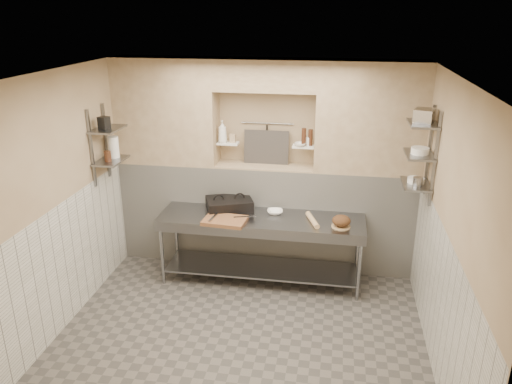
% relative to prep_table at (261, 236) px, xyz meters
% --- Properties ---
extents(floor, '(4.00, 3.90, 0.10)m').
position_rel_prep_table_xyz_m(floor, '(-0.04, -1.18, -0.69)').
color(floor, '#55504B').
rests_on(floor, ground).
extents(ceiling, '(4.00, 3.90, 0.10)m').
position_rel_prep_table_xyz_m(ceiling, '(-0.04, -1.18, 2.21)').
color(ceiling, silver).
rests_on(ceiling, ground).
extents(wall_left, '(0.10, 3.90, 2.80)m').
position_rel_prep_table_xyz_m(wall_left, '(-2.09, -1.18, 0.76)').
color(wall_left, tan).
rests_on(wall_left, ground).
extents(wall_right, '(0.10, 3.90, 2.80)m').
position_rel_prep_table_xyz_m(wall_right, '(2.01, -1.18, 0.76)').
color(wall_right, tan).
rests_on(wall_right, ground).
extents(wall_back, '(4.00, 0.10, 2.80)m').
position_rel_prep_table_xyz_m(wall_back, '(-0.04, 0.82, 0.76)').
color(wall_back, tan).
rests_on(wall_back, ground).
extents(wall_front, '(4.00, 0.10, 2.80)m').
position_rel_prep_table_xyz_m(wall_front, '(-0.04, -3.18, 0.76)').
color(wall_front, tan).
rests_on(wall_front, ground).
extents(backwall_lower, '(4.00, 0.40, 1.40)m').
position_rel_prep_table_xyz_m(backwall_lower, '(-0.04, 0.57, 0.06)').
color(backwall_lower, silver).
rests_on(backwall_lower, floor).
extents(alcove_sill, '(1.30, 0.40, 0.02)m').
position_rel_prep_table_xyz_m(alcove_sill, '(-0.04, 0.57, 0.77)').
color(alcove_sill, tan).
rests_on(alcove_sill, backwall_lower).
extents(backwall_pillar_left, '(1.35, 0.40, 1.40)m').
position_rel_prep_table_xyz_m(backwall_pillar_left, '(-1.36, 0.57, 1.46)').
color(backwall_pillar_left, tan).
rests_on(backwall_pillar_left, backwall_lower).
extents(backwall_pillar_right, '(1.35, 0.40, 1.40)m').
position_rel_prep_table_xyz_m(backwall_pillar_right, '(1.29, 0.57, 1.46)').
color(backwall_pillar_right, tan).
rests_on(backwall_pillar_right, backwall_lower).
extents(backwall_header, '(1.30, 0.40, 0.40)m').
position_rel_prep_table_xyz_m(backwall_header, '(-0.04, 0.57, 1.96)').
color(backwall_header, tan).
rests_on(backwall_header, backwall_lower).
extents(wainscot_left, '(0.02, 3.90, 1.40)m').
position_rel_prep_table_xyz_m(wainscot_left, '(-2.03, -1.18, 0.06)').
color(wainscot_left, silver).
rests_on(wainscot_left, floor).
extents(wainscot_right, '(0.02, 3.90, 1.40)m').
position_rel_prep_table_xyz_m(wainscot_right, '(1.95, -1.18, 0.06)').
color(wainscot_right, silver).
rests_on(wainscot_right, floor).
extents(alcove_shelf_left, '(0.28, 0.16, 0.02)m').
position_rel_prep_table_xyz_m(alcove_shelf_left, '(-0.54, 0.57, 1.06)').
color(alcove_shelf_left, white).
rests_on(alcove_shelf_left, backwall_lower).
extents(alcove_shelf_right, '(0.28, 0.16, 0.02)m').
position_rel_prep_table_xyz_m(alcove_shelf_right, '(0.46, 0.57, 1.06)').
color(alcove_shelf_right, white).
rests_on(alcove_shelf_right, backwall_lower).
extents(utensil_rail, '(0.70, 0.02, 0.02)m').
position_rel_prep_table_xyz_m(utensil_rail, '(-0.04, 0.74, 1.31)').
color(utensil_rail, gray).
rests_on(utensil_rail, wall_back).
extents(hanging_steel, '(0.02, 0.02, 0.30)m').
position_rel_prep_table_xyz_m(hanging_steel, '(-0.04, 0.72, 1.14)').
color(hanging_steel, black).
rests_on(hanging_steel, utensil_rail).
extents(splash_panel, '(0.60, 0.08, 0.45)m').
position_rel_prep_table_xyz_m(splash_panel, '(-0.04, 0.67, 1.00)').
color(splash_panel, '#383330').
rests_on(splash_panel, alcove_sill).
extents(shelf_rail_left_a, '(0.03, 0.03, 0.95)m').
position_rel_prep_table_xyz_m(shelf_rail_left_a, '(-2.01, 0.07, 1.16)').
color(shelf_rail_left_a, slate).
rests_on(shelf_rail_left_a, wall_left).
extents(shelf_rail_left_b, '(0.03, 0.03, 0.95)m').
position_rel_prep_table_xyz_m(shelf_rail_left_b, '(-2.01, -0.33, 1.16)').
color(shelf_rail_left_b, slate).
rests_on(shelf_rail_left_b, wall_left).
extents(wall_shelf_left_lower, '(0.30, 0.50, 0.02)m').
position_rel_prep_table_xyz_m(wall_shelf_left_lower, '(-1.88, -0.13, 0.96)').
color(wall_shelf_left_lower, slate).
rests_on(wall_shelf_left_lower, wall_left).
extents(wall_shelf_left_upper, '(0.30, 0.50, 0.03)m').
position_rel_prep_table_xyz_m(wall_shelf_left_upper, '(-1.88, -0.13, 1.36)').
color(wall_shelf_left_upper, slate).
rests_on(wall_shelf_left_upper, wall_left).
extents(shelf_rail_right_a, '(0.03, 0.03, 1.05)m').
position_rel_prep_table_xyz_m(shelf_rail_right_a, '(1.94, 0.07, 1.21)').
color(shelf_rail_right_a, slate).
rests_on(shelf_rail_right_a, wall_right).
extents(shelf_rail_right_b, '(0.03, 0.03, 1.05)m').
position_rel_prep_table_xyz_m(shelf_rail_right_b, '(1.94, -0.33, 1.21)').
color(shelf_rail_right_b, slate).
rests_on(shelf_rail_right_b, wall_right).
extents(wall_shelf_right_lower, '(0.30, 0.50, 0.02)m').
position_rel_prep_table_xyz_m(wall_shelf_right_lower, '(1.80, -0.13, 0.86)').
color(wall_shelf_right_lower, slate).
rests_on(wall_shelf_right_lower, wall_right).
extents(wall_shelf_right_mid, '(0.30, 0.50, 0.02)m').
position_rel_prep_table_xyz_m(wall_shelf_right_mid, '(1.80, -0.13, 1.21)').
color(wall_shelf_right_mid, slate).
rests_on(wall_shelf_right_mid, wall_right).
extents(wall_shelf_right_upper, '(0.30, 0.50, 0.03)m').
position_rel_prep_table_xyz_m(wall_shelf_right_upper, '(1.80, -0.13, 1.56)').
color(wall_shelf_right_upper, slate).
rests_on(wall_shelf_right_upper, wall_right).
extents(prep_table, '(2.60, 0.70, 0.90)m').
position_rel_prep_table_xyz_m(prep_table, '(0.00, 0.00, 0.00)').
color(prep_table, gray).
rests_on(prep_table, floor).
extents(panini_press, '(0.69, 0.60, 0.16)m').
position_rel_prep_table_xyz_m(panini_press, '(-0.45, 0.19, 0.34)').
color(panini_press, black).
rests_on(panini_press, prep_table).
extents(cutting_board, '(0.55, 0.41, 0.05)m').
position_rel_prep_table_xyz_m(cutting_board, '(-0.42, -0.21, 0.28)').
color(cutting_board, '#915E37').
rests_on(cutting_board, prep_table).
extents(knife_blade, '(0.28, 0.12, 0.01)m').
position_rel_prep_table_xyz_m(knife_blade, '(-0.19, -0.11, 0.31)').
color(knife_blade, gray).
rests_on(knife_blade, cutting_board).
extents(tongs, '(0.07, 0.29, 0.03)m').
position_rel_prep_table_xyz_m(tongs, '(-0.56, -0.20, 0.32)').
color(tongs, gray).
rests_on(tongs, cutting_board).
extents(mixing_bowl, '(0.23, 0.23, 0.05)m').
position_rel_prep_table_xyz_m(mixing_bowl, '(0.16, 0.16, 0.28)').
color(mixing_bowl, white).
rests_on(mixing_bowl, prep_table).
extents(rolling_pin, '(0.20, 0.42, 0.07)m').
position_rel_prep_table_xyz_m(rolling_pin, '(0.65, -0.04, 0.29)').
color(rolling_pin, tan).
rests_on(rolling_pin, prep_table).
extents(bread_board, '(0.23, 0.23, 0.01)m').
position_rel_prep_table_xyz_m(bread_board, '(1.00, -0.12, 0.26)').
color(bread_board, tan).
rests_on(bread_board, prep_table).
extents(bread_loaf, '(0.22, 0.22, 0.13)m').
position_rel_prep_table_xyz_m(bread_loaf, '(1.00, -0.12, 0.34)').
color(bread_loaf, '#4C2D19').
rests_on(bread_loaf, bread_board).
extents(bottle_soap, '(0.13, 0.13, 0.30)m').
position_rel_prep_table_xyz_m(bottle_soap, '(-0.60, 0.54, 1.22)').
color(bottle_soap, white).
rests_on(bottle_soap, alcove_shelf_left).
extents(jar_alcove, '(0.07, 0.07, 0.11)m').
position_rel_prep_table_xyz_m(jar_alcove, '(-0.47, 0.58, 1.13)').
color(jar_alcove, tan).
rests_on(jar_alcove, alcove_shelf_left).
extents(bowl_alcove, '(0.19, 0.19, 0.05)m').
position_rel_prep_table_xyz_m(bowl_alcove, '(0.42, 0.53, 1.09)').
color(bowl_alcove, white).
rests_on(bowl_alcove, alcove_shelf_right).
extents(condiment_a, '(0.06, 0.06, 0.21)m').
position_rel_prep_table_xyz_m(condiment_a, '(0.55, 0.58, 1.18)').
color(condiment_a, '#3C1F12').
rests_on(condiment_a, alcove_shelf_right).
extents(condiment_b, '(0.06, 0.06, 0.23)m').
position_rel_prep_table_xyz_m(condiment_b, '(0.47, 0.56, 1.18)').
color(condiment_b, '#3C1F12').
rests_on(condiment_b, alcove_shelf_right).
extents(condiment_c, '(0.06, 0.06, 0.11)m').
position_rel_prep_table_xyz_m(condiment_c, '(0.53, 0.58, 1.12)').
color(condiment_c, white).
rests_on(condiment_c, alcove_shelf_right).
extents(jug_left, '(0.13, 0.13, 0.27)m').
position_rel_prep_table_xyz_m(jug_left, '(-1.88, -0.03, 1.10)').
color(jug_left, white).
rests_on(jug_left, wall_shelf_left_lower).
extents(jar_left, '(0.09, 0.09, 0.13)m').
position_rel_prep_table_xyz_m(jar_left, '(-1.88, -0.21, 1.03)').
color(jar_left, '#3C1F12').
rests_on(jar_left, wall_shelf_left_lower).
extents(box_left_upper, '(0.14, 0.14, 0.16)m').
position_rel_prep_table_xyz_m(box_left_upper, '(-1.88, -0.21, 1.45)').
color(box_left_upper, black).
rests_on(box_left_upper, wall_shelf_left_upper).
extents(bowl_right, '(0.19, 0.19, 0.06)m').
position_rel_prep_table_xyz_m(bowl_right, '(1.80, -0.11, 0.90)').
color(bowl_right, white).
rests_on(bowl_right, wall_shelf_right_lower).
extents(canister_right, '(0.11, 0.11, 0.11)m').
position_rel_prep_table_xyz_m(canister_right, '(1.80, -0.24, 0.92)').
color(canister_right, gray).
rests_on(canister_right, wall_shelf_right_lower).
extents(bowl_right_mid, '(0.20, 0.20, 0.07)m').
position_rel_prep_table_xyz_m(bowl_right_mid, '(1.80, -0.15, 1.26)').
color(bowl_right_mid, white).
rests_on(bowl_right_mid, wall_shelf_right_mid).
extents(basket_right, '(0.26, 0.29, 0.15)m').
position_rel_prep_table_xyz_m(basket_right, '(1.80, -0.15, 1.65)').
color(basket_right, gray).
rests_on(basket_right, wall_shelf_right_upper).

